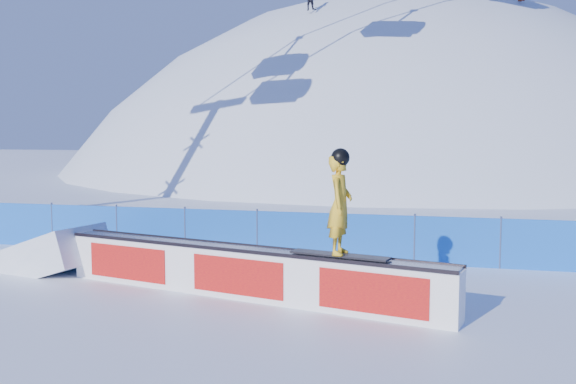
# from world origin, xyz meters

# --- Properties ---
(ground) EXTENTS (160.00, 160.00, 0.00)m
(ground) POSITION_xyz_m (0.00, 0.00, 0.00)
(ground) COLOR white
(ground) RESTS_ON ground
(snow_hill) EXTENTS (64.00, 64.00, 64.00)m
(snow_hill) POSITION_xyz_m (0.00, 42.00, -18.00)
(snow_hill) COLOR silver
(snow_hill) RESTS_ON ground
(safety_fence) EXTENTS (22.05, 0.05, 1.30)m
(safety_fence) POSITION_xyz_m (0.00, 4.50, 0.60)
(safety_fence) COLOR blue
(safety_fence) RESTS_ON ground
(rail_box) EXTENTS (8.34, 2.58, 1.01)m
(rail_box) POSITION_xyz_m (-0.10, 0.56, 0.50)
(rail_box) COLOR white
(rail_box) RESTS_ON ground
(snow_ramp) EXTENTS (2.78, 2.09, 1.55)m
(snow_ramp) POSITION_xyz_m (-5.22, 1.81, 0.00)
(snow_ramp) COLOR white
(snow_ramp) RESTS_ON ground
(snowboarder) EXTENTS (1.89, 0.77, 1.95)m
(snowboarder) POSITION_xyz_m (1.86, 0.08, 1.97)
(snowboarder) COLOR black
(snowboarder) RESTS_ON rail_box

